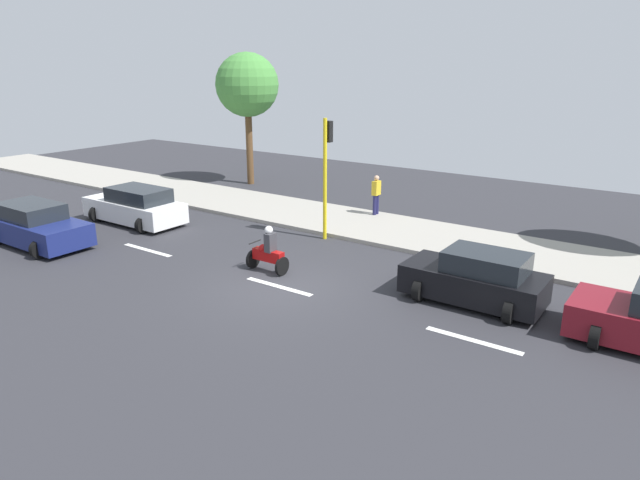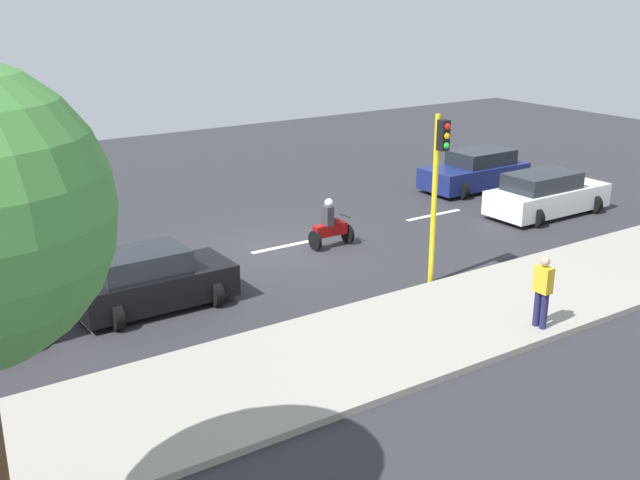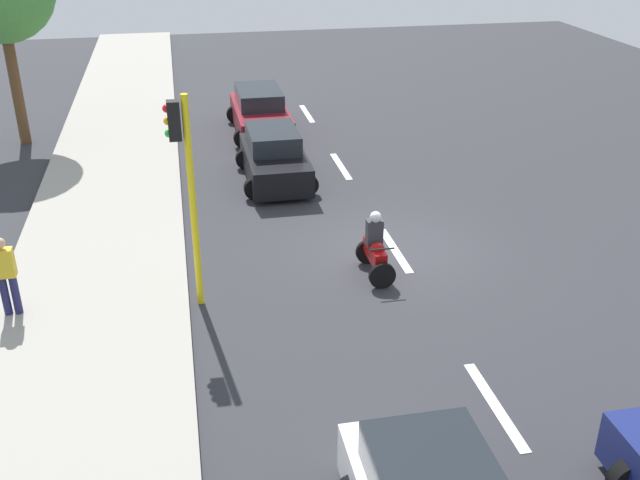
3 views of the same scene
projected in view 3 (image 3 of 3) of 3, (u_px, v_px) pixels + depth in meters
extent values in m
cube|color=#2D2D33|center=(395.00, 252.00, 17.78)|extent=(40.00, 60.00, 0.10)
cube|color=#9E998E|center=(97.00, 274.00, 16.50)|extent=(4.00, 60.00, 0.15)
cube|color=white|center=(307.00, 114.00, 28.34)|extent=(0.20, 2.40, 0.01)
cube|color=white|center=(341.00, 166.00, 23.04)|extent=(0.20, 2.40, 0.01)
cube|color=white|center=(395.00, 250.00, 17.75)|extent=(0.20, 2.40, 0.01)
cube|color=white|center=(495.00, 405.00, 12.46)|extent=(0.20, 2.40, 0.01)
cube|color=maroon|center=(261.00, 118.00, 25.90)|extent=(1.79, 4.41, 0.80)
cube|color=#1E2328|center=(259.00, 96.00, 25.91)|extent=(1.50, 2.47, 0.56)
cylinder|color=black|center=(289.00, 135.00, 24.86)|extent=(0.64, 0.22, 0.64)
cylinder|color=black|center=(243.00, 138.00, 24.58)|extent=(0.64, 0.22, 0.64)
cylinder|color=black|center=(277.00, 112.00, 27.42)|extent=(0.64, 0.22, 0.64)
cylinder|color=black|center=(235.00, 114.00, 27.15)|extent=(0.64, 0.22, 0.64)
cube|color=black|center=(275.00, 164.00, 21.65)|extent=(1.70, 3.82, 0.80)
cube|color=#1E2328|center=(273.00, 138.00, 21.62)|extent=(1.43, 2.14, 0.56)
cylinder|color=black|center=(307.00, 185.00, 20.77)|extent=(0.64, 0.22, 0.64)
cylinder|color=black|center=(255.00, 188.00, 20.51)|extent=(0.64, 0.22, 0.64)
cylinder|color=black|center=(293.00, 156.00, 23.00)|extent=(0.64, 0.22, 0.64)
cylinder|color=black|center=(246.00, 159.00, 22.74)|extent=(0.64, 0.22, 0.64)
cylinder|color=black|center=(464.00, 479.00, 10.48)|extent=(0.64, 0.22, 0.64)
cylinder|color=black|center=(630.00, 479.00, 10.48)|extent=(0.64, 0.22, 0.64)
cylinder|color=black|center=(382.00, 276.00, 15.97)|extent=(0.60, 0.10, 0.60)
cylinder|color=black|center=(368.00, 251.00, 17.03)|extent=(0.60, 0.10, 0.60)
cube|color=#990C0C|center=(375.00, 252.00, 16.44)|extent=(0.28, 1.10, 0.36)
sphere|color=#990C0C|center=(378.00, 249.00, 16.18)|extent=(0.32, 0.32, 0.32)
cylinder|color=black|center=(382.00, 249.00, 15.80)|extent=(0.55, 0.04, 0.04)
cube|color=#333338|center=(374.00, 232.00, 16.33)|extent=(0.36, 0.24, 0.60)
sphere|color=silver|center=(376.00, 217.00, 16.11)|extent=(0.26, 0.26, 0.26)
cylinder|color=#1E1E4C|center=(16.00, 294.00, 14.70)|extent=(0.16, 0.16, 0.85)
cylinder|color=#1E1E4C|center=(5.00, 295.00, 14.66)|extent=(0.16, 0.16, 0.85)
cube|color=gold|center=(4.00, 263.00, 14.36)|extent=(0.40, 0.24, 0.60)
cylinder|color=yellow|center=(193.00, 205.00, 14.54)|extent=(0.14, 0.14, 4.50)
cube|color=black|center=(174.00, 121.00, 13.74)|extent=(0.24, 0.24, 0.76)
sphere|color=red|center=(166.00, 109.00, 13.61)|extent=(0.16, 0.16, 0.16)
sphere|color=#F2A50C|center=(168.00, 121.00, 13.72)|extent=(0.16, 0.16, 0.16)
sphere|color=green|center=(169.00, 133.00, 13.82)|extent=(0.16, 0.16, 0.16)
cylinder|color=brown|center=(16.00, 87.00, 24.31)|extent=(0.36, 0.36, 3.90)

